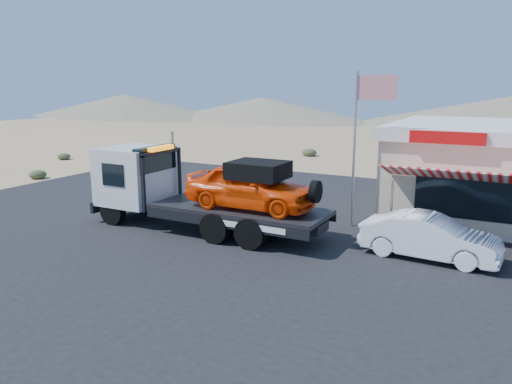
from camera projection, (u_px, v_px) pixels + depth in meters
ground at (189, 240)px, 18.15m from camera, size 120.00×120.00×0.00m
asphalt_lot at (274, 226)px, 19.83m from camera, size 32.00×24.00×0.02m
tow_truck at (200, 187)px, 19.08m from camera, size 9.41×2.79×3.14m
white_sedan at (430, 237)px, 16.06m from camera, size 4.44×1.82×1.43m
flagpole at (361, 132)px, 18.98m from camera, size 1.55×0.10×6.00m
desert_scrub at (99, 167)px, 32.40m from camera, size 26.64×34.80×0.64m
distant_hills at (360, 110)px, 69.85m from camera, size 126.00×48.00×4.20m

